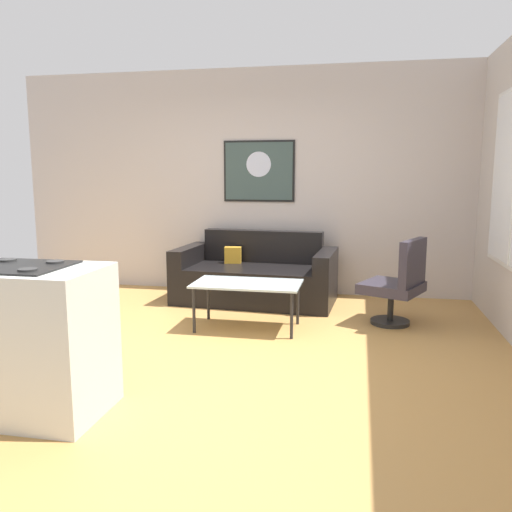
% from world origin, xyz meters
% --- Properties ---
extents(ground, '(6.40, 6.40, 0.04)m').
position_xyz_m(ground, '(0.00, 0.00, -0.02)').
color(ground, '#B58546').
extents(back_wall, '(6.40, 0.05, 2.80)m').
position_xyz_m(back_wall, '(0.00, 2.42, 1.40)').
color(back_wall, '#BFB3AE').
rests_on(back_wall, ground).
extents(couch, '(1.90, 1.04, 0.81)m').
position_xyz_m(couch, '(0.06, 1.86, 0.28)').
color(couch, black).
rests_on(couch, ground).
extents(coffee_table, '(1.04, 0.57, 0.46)m').
position_xyz_m(coffee_table, '(0.19, 0.75, 0.42)').
color(coffee_table, silver).
rests_on(coffee_table, ground).
extents(armchair, '(0.72, 0.73, 0.88)m').
position_xyz_m(armchair, '(1.65, 1.15, 0.43)').
color(armchair, black).
rests_on(armchair, ground).
extents(wall_painting, '(0.90, 0.03, 0.76)m').
position_xyz_m(wall_painting, '(-0.01, 2.38, 1.54)').
color(wall_painting, black).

